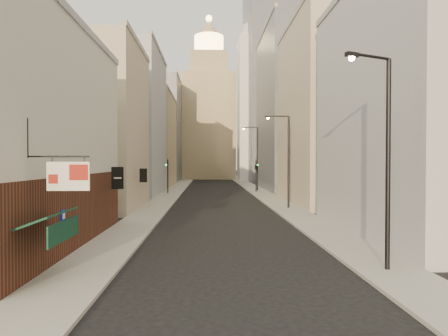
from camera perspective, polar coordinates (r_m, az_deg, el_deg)
ground at (r=12.39m, az=3.53°, el=-21.35°), size 360.00×360.00×0.00m
sidewalk_left at (r=66.77m, az=-6.97°, el=-2.98°), size 3.00×140.00×0.15m
sidewalk_right at (r=67.00m, az=4.19°, el=-2.96°), size 3.00×140.00×0.15m
near_building_left at (r=22.66m, az=-28.10°, el=4.19°), size 8.30×23.04×12.30m
left_bldg_beige at (r=39.07m, az=-18.56°, el=5.79°), size 8.00×12.00×16.00m
left_bldg_grey at (r=54.74m, az=-13.88°, el=6.53°), size 8.00×16.00×20.00m
left_bldg_tan at (r=72.31m, az=-11.03°, el=4.00°), size 8.00×18.00×17.00m
left_bldg_wingrid at (r=92.32m, az=-9.17°, el=5.53°), size 8.00×20.00×24.00m
right_bldg_grey at (r=27.06m, az=27.06°, el=7.88°), size 8.00×16.00×16.00m
right_bldg_beige at (r=43.77m, az=15.30°, el=7.92°), size 8.00×16.00×20.00m
right_bldg_wingrid at (r=63.34m, az=9.74°, el=8.52°), size 8.00×20.00×26.00m
highrise at (r=93.80m, az=9.75°, el=13.90°), size 21.00×23.00×51.20m
clock_tower at (r=104.20m, az=-2.31°, el=8.14°), size 14.00×14.00×44.90m
white_tower at (r=91.16m, az=4.74°, el=9.78°), size 8.00×8.00×41.50m
streetlamp_near at (r=17.04m, az=23.20°, el=2.50°), size 2.26×1.03×9.07m
streetlamp_mid at (r=37.36m, az=9.46°, el=1.85°), size 2.42×0.24×9.23m
streetlamp_far at (r=59.29m, az=4.88°, el=2.08°), size 2.56×1.10×10.18m
traffic_light_left at (r=54.32m, az=-8.56°, el=-0.12°), size 0.57×0.48×5.00m
traffic_light_right at (r=56.24m, az=4.91°, el=0.18°), size 0.73×0.73×5.00m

